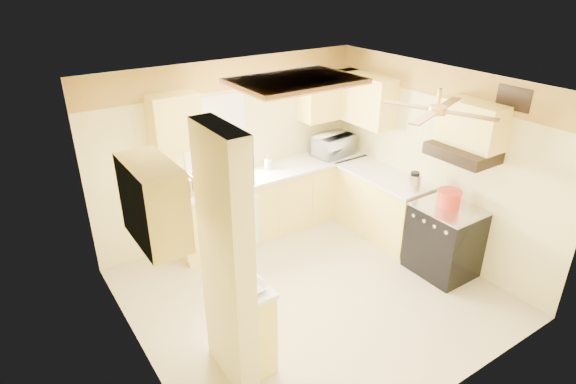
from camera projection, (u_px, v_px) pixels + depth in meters
floor at (311, 293)px, 5.82m from camera, size 4.00×4.00×0.00m
ceiling at (316, 88)px, 4.74m from camera, size 4.00×4.00×0.00m
wall_back at (232, 150)px, 6.70m from camera, size 4.00×0.00×4.00m
wall_front at (454, 289)px, 3.86m from camera, size 4.00×0.00×4.00m
wall_left at (133, 257)px, 4.28m from camera, size 0.00×3.80×3.80m
wall_right at (436, 163)px, 6.29m from camera, size 0.00×3.80×3.80m
wallpaper_border at (229, 75)px, 6.24m from camera, size 4.00×0.02×0.40m
partition_column at (227, 263)px, 4.19m from camera, size 0.20×0.70×2.50m
partition_ledge at (252, 325)px, 4.65m from camera, size 0.25×0.55×0.90m
ledge_top at (250, 285)px, 4.44m from camera, size 0.28×0.58×0.04m
lower_cabinets_back at (274, 200)px, 7.08m from camera, size 3.00×0.60×0.90m
lower_cabinets_right at (382, 205)px, 6.93m from camera, size 0.60×1.40×0.90m
countertop_back at (274, 171)px, 6.87m from camera, size 3.04×0.64×0.04m
countertop_right at (384, 176)px, 6.72m from camera, size 0.64×1.44×0.04m
dishwasher_panel at (240, 224)px, 6.47m from camera, size 0.58×0.02×0.80m
window at (215, 133)px, 6.44m from camera, size 0.92×0.02×1.02m
upper_cab_back_left at (175, 122)px, 5.89m from camera, size 0.60×0.35×0.70m
upper_cab_back_right at (329, 95)px, 7.09m from camera, size 0.90×0.35×0.70m
upper_cab_right at (364, 99)px, 6.88m from camera, size 0.35×1.00×0.70m
upper_cab_left_wall at (154, 202)px, 3.92m from camera, size 0.35×0.75×0.70m
upper_cab_over_stove at (472, 124)px, 5.49m from camera, size 0.35×0.76×0.52m
stove at (444, 240)px, 6.05m from camera, size 0.68×0.77×0.92m
range_hood at (462, 153)px, 5.59m from camera, size 0.50×0.76×0.14m
poster_menu at (235, 198)px, 3.99m from camera, size 0.02×0.42×0.57m
poster_nashville at (238, 264)px, 4.27m from camera, size 0.02×0.42×0.57m
ceiling_light_panel at (296, 82)px, 5.19m from camera, size 1.35×0.95×0.06m
ceiling_fan at (437, 109)px, 4.81m from camera, size 1.15×1.15×0.26m
vent_grate at (514, 98)px, 5.15m from camera, size 0.02×0.40×0.25m
microwave at (333, 145)px, 7.32m from camera, size 0.62×0.46×0.32m
bowl at (256, 287)px, 4.34m from camera, size 0.26×0.26×0.05m
dutch_oven at (449, 198)px, 5.87m from camera, size 0.30×0.30×0.20m
kettle at (414, 182)px, 6.20m from camera, size 0.17×0.17×0.25m
dish_rack at (194, 185)px, 6.20m from camera, size 0.40×0.31×0.22m
utensil_crock at (268, 164)px, 6.86m from camera, size 0.11×0.11×0.23m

